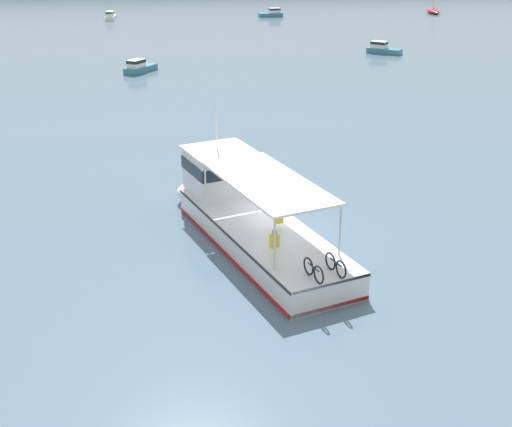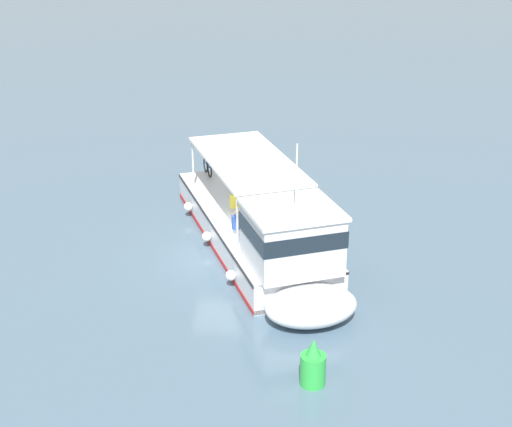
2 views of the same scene
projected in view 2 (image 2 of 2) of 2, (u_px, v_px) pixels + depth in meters
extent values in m
plane|color=slate|center=(227.00, 257.00, 27.42)|extent=(400.00, 400.00, 0.00)
cube|color=silver|center=(251.00, 228.00, 28.46)|extent=(6.63, 11.25, 1.10)
ellipsoid|color=silver|center=(311.00, 306.00, 23.01)|extent=(3.51, 3.06, 1.01)
cube|color=red|center=(251.00, 239.00, 28.63)|extent=(6.67, 11.26, 0.16)
cube|color=#2D2D33|center=(251.00, 217.00, 28.28)|extent=(6.69, 11.27, 0.10)
cube|color=silver|center=(292.00, 238.00, 24.01)|extent=(3.43, 3.36, 1.90)
cube|color=#19232D|center=(292.00, 229.00, 23.89)|extent=(3.51, 3.42, 0.56)
cube|color=white|center=(292.00, 209.00, 23.62)|extent=(3.64, 3.56, 0.12)
cube|color=white|center=(247.00, 160.00, 27.85)|extent=(5.02, 7.30, 0.10)
cylinder|color=silver|center=(313.00, 214.00, 25.78)|extent=(0.08, 0.08, 2.00)
cylinder|color=silver|center=(237.00, 223.00, 25.02)|extent=(0.08, 0.08, 2.00)
cylinder|color=silver|center=(256.00, 157.00, 31.49)|extent=(0.08, 0.08, 2.00)
cylinder|color=silver|center=(193.00, 163.00, 30.73)|extent=(0.08, 0.08, 2.00)
cylinder|color=silver|center=(296.00, 178.00, 22.91)|extent=(0.06, 0.06, 2.20)
sphere|color=white|center=(231.00, 275.00, 25.00)|extent=(0.36, 0.36, 0.36)
sphere|color=white|center=(207.00, 236.00, 27.90)|extent=(0.36, 0.36, 0.36)
sphere|color=white|center=(188.00, 207.00, 30.62)|extent=(0.36, 0.36, 0.36)
torus|color=black|center=(230.00, 168.00, 32.24)|extent=(0.28, 0.64, 0.66)
torus|color=black|center=(225.00, 163.00, 32.86)|extent=(0.28, 0.64, 0.66)
cylinder|color=#1E478C|center=(228.00, 163.00, 32.51)|extent=(0.29, 0.68, 0.06)
torus|color=black|center=(210.00, 170.00, 31.99)|extent=(0.28, 0.64, 0.66)
torus|color=black|center=(206.00, 165.00, 32.61)|extent=(0.28, 0.64, 0.66)
cylinder|color=#1E478C|center=(208.00, 165.00, 32.25)|extent=(0.29, 0.68, 0.06)
cube|color=yellow|center=(250.00, 181.00, 30.39)|extent=(0.38, 0.31, 0.52)
sphere|color=tan|center=(250.00, 172.00, 30.24)|extent=(0.20, 0.20, 0.20)
cube|color=yellow|center=(234.00, 201.00, 28.32)|extent=(0.38, 0.31, 0.52)
sphere|color=#9E7051|center=(234.00, 192.00, 28.17)|extent=(0.20, 0.20, 0.20)
cube|color=#2D4CA5|center=(237.00, 222.00, 26.45)|extent=(0.38, 0.31, 0.52)
sphere|color=tan|center=(237.00, 213.00, 26.31)|extent=(0.20, 0.20, 0.20)
cylinder|color=green|center=(313.00, 370.00, 20.04)|extent=(0.70, 0.70, 0.90)
cone|color=green|center=(314.00, 347.00, 19.77)|extent=(0.42, 0.42, 0.50)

